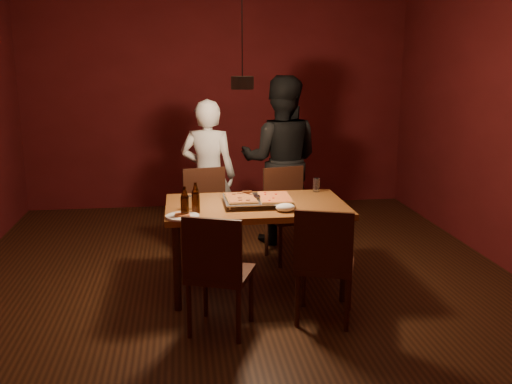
{
  "coord_description": "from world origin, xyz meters",
  "views": [
    {
      "loc": [
        -0.49,
        -4.53,
        1.93
      ],
      "look_at": [
        0.12,
        0.06,
        0.85
      ],
      "focal_mm": 40.0,
      "sensor_mm": 36.0,
      "label": 1
    }
  ],
  "objects": [
    {
      "name": "pendant_lamp",
      "position": [
        0.0,
        0.0,
        1.76
      ],
      "size": [
        0.18,
        0.18,
        1.1
      ],
      "color": "black",
      "rests_on": "ceiling"
    },
    {
      "name": "plate_slice",
      "position": [
        -0.5,
        -0.29,
        0.76
      ],
      "size": [
        0.26,
        0.26,
        0.03
      ],
      "color": "white",
      "rests_on": "dining_table"
    },
    {
      "name": "dining_table",
      "position": [
        0.12,
        0.06,
        0.68
      ],
      "size": [
        1.5,
        0.9,
        0.75
      ],
      "color": "#945625",
      "rests_on": "floor"
    },
    {
      "name": "pizza_cheese",
      "position": [
        0.27,
        0.03,
        0.81
      ],
      "size": [
        0.28,
        0.42,
        0.02
      ],
      "primitive_type": "cube",
      "rotation": [
        0.0,
        0.0,
        -0.04
      ],
      "color": "gold",
      "rests_on": "pizza_tray"
    },
    {
      "name": "napkin",
      "position": [
        0.31,
        -0.22,
        0.78
      ],
      "size": [
        0.16,
        0.12,
        0.07
      ],
      "primitive_type": "ellipsoid",
      "color": "white",
      "rests_on": "dining_table"
    },
    {
      "name": "diner_dark",
      "position": [
        0.55,
        1.32,
        0.89
      ],
      "size": [
        1.0,
        0.86,
        1.77
      ],
      "primitive_type": "imported",
      "rotation": [
        0.0,
        0.0,
        2.9
      ],
      "color": "black",
      "rests_on": "floor"
    },
    {
      "name": "room_shell",
      "position": [
        0.0,
        0.0,
        1.4
      ],
      "size": [
        6.0,
        6.0,
        6.0
      ],
      "color": "#3D2110",
      "rests_on": "ground"
    },
    {
      "name": "beer_bottle_a",
      "position": [
        -0.48,
        -0.28,
        0.87
      ],
      "size": [
        0.06,
        0.06,
        0.24
      ],
      "color": "black",
      "rests_on": "dining_table"
    },
    {
      "name": "chair_far_left",
      "position": [
        -0.26,
        0.85,
        0.54
      ],
      "size": [
        0.49,
        0.49,
        0.49
      ],
      "rotation": [
        0.0,
        0.0,
        3.32
      ],
      "color": "#38190F",
      "rests_on": "floor"
    },
    {
      "name": "chair_far_right",
      "position": [
        0.52,
        0.8,
        0.54
      ],
      "size": [
        0.5,
        0.5,
        0.49
      ],
      "rotation": [
        0.0,
        0.0,
        3.36
      ],
      "color": "#38190F",
      "rests_on": "floor"
    },
    {
      "name": "water_glass_right",
      "position": [
        0.72,
        0.42,
        0.81
      ],
      "size": [
        0.06,
        0.06,
        0.13
      ],
      "primitive_type": "cylinder",
      "color": "silver",
      "rests_on": "dining_table"
    },
    {
      "name": "pizza_tray",
      "position": [
        0.12,
        0.04,
        0.77
      ],
      "size": [
        0.57,
        0.47,
        0.05
      ],
      "primitive_type": "cube",
      "rotation": [
        0.0,
        0.0,
        0.03
      ],
      "color": "silver",
      "rests_on": "dining_table"
    },
    {
      "name": "pizza_meat",
      "position": [
        -0.01,
        0.04,
        0.81
      ],
      "size": [
        0.25,
        0.38,
        0.02
      ],
      "primitive_type": "cube",
      "rotation": [
        0.0,
        0.0,
        0.04
      ],
      "color": "maroon",
      "rests_on": "pizza_tray"
    },
    {
      "name": "water_glass_left",
      "position": [
        -0.44,
        -0.04,
        0.8
      ],
      "size": [
        0.07,
        0.07,
        0.11
      ],
      "primitive_type": "cylinder",
      "color": "silver",
      "rests_on": "dining_table"
    },
    {
      "name": "chair_near_left",
      "position": [
        -0.27,
        -0.77,
        0.54
      ],
      "size": [
        0.54,
        0.54,
        0.49
      ],
      "rotation": [
        0.0,
        0.0,
        -0.37
      ],
      "color": "#38190F",
      "rests_on": "floor"
    },
    {
      "name": "diner_white",
      "position": [
        -0.23,
        1.19,
        0.77
      ],
      "size": [
        0.64,
        0.5,
        1.55
      ],
      "primitive_type": "imported",
      "rotation": [
        0.0,
        0.0,
        2.88
      ],
      "color": "silver",
      "rests_on": "floor"
    },
    {
      "name": "spatula",
      "position": [
        0.12,
        0.06,
        0.81
      ],
      "size": [
        0.21,
        0.25,
        0.04
      ],
      "primitive_type": null,
      "rotation": [
        0.0,
        0.0,
        0.59
      ],
      "color": "silver",
      "rests_on": "pizza_tray"
    },
    {
      "name": "beer_bottle_b",
      "position": [
        -0.39,
        -0.17,
        0.87
      ],
      "size": [
        0.06,
        0.06,
        0.24
      ],
      "color": "black",
      "rests_on": "dining_table"
    },
    {
      "name": "chair_near_right",
      "position": [
        0.52,
        -0.69,
        0.54
      ],
      "size": [
        0.54,
        0.54,
        0.49
      ],
      "rotation": [
        0.0,
        0.0,
        -0.34
      ],
      "color": "#38190F",
      "rests_on": "floor"
    }
  ]
}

